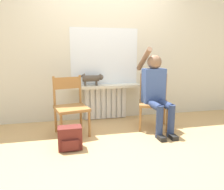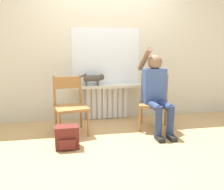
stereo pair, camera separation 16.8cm
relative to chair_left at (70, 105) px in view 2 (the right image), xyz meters
The scene contains 10 objects.
ground_plane 0.94m from the chair_left, 38.20° to the right, with size 12.00×12.00×0.00m, color tan.
wall_with_window 1.33m from the chair_left, 47.49° to the left, with size 7.00×0.06×2.70m.
radiator 0.92m from the chair_left, 44.18° to the left, with size 0.78×0.08×0.59m.
windowsill 0.88m from the chair_left, 40.67° to the left, with size 1.26×0.24×0.05m.
window_glass 1.17m from the chair_left, 46.05° to the left, with size 1.21×0.01×0.99m.
chair_left is the anchor object (origin of this frame).
chair_right 1.32m from the chair_left, ahead, with size 0.58×0.58×0.86m.
person 1.32m from the chair_left, ahead, with size 0.36×1.00×1.29m.
cat 0.75m from the chair_left, 52.63° to the left, with size 0.50×0.11×0.22m.
backpack 0.62m from the chair_left, 94.48° to the right, with size 0.30×0.21×0.29m.
Camera 2 is at (-0.61, -2.72, 1.20)m, focal length 35.00 mm.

